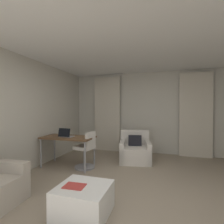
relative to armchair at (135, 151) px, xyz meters
name	(u,v)px	position (x,y,z in m)	size (l,w,h in m)	color
ground_plane	(131,201)	(0.27, -2.00, -0.27)	(12.00, 12.00, 0.00)	gray
wall_window	(148,113)	(0.27, 1.03, 1.03)	(5.12, 0.06, 2.60)	beige
wall_left	(5,115)	(-2.26, -2.00, 1.03)	(0.06, 6.12, 2.60)	beige
ceiling	(132,30)	(0.27, -2.00, 2.36)	(5.12, 6.12, 0.06)	white
curtain_left_panel	(107,114)	(-1.10, 0.90, 0.98)	(0.90, 0.06, 2.50)	beige
curtain_right_panel	(196,115)	(1.65, 0.90, 0.98)	(0.90, 0.06, 2.50)	beige
armchair	(135,151)	(0.00, 0.00, 0.00)	(0.95, 0.99, 0.81)	silver
desk	(68,139)	(-1.51, -0.92, 0.40)	(1.27, 0.64, 0.74)	brown
desk_chair	(86,152)	(-1.04, -0.90, 0.12)	(0.48, 0.48, 0.88)	gray
laptop	(66,135)	(-1.53, -0.99, 0.52)	(0.34, 0.27, 0.22)	#ADADB2
coffee_table	(84,200)	(-0.29, -2.52, -0.08)	(0.69, 0.64, 0.39)	white
magazine_open	(74,186)	(-0.40, -2.58, 0.12)	(0.29, 0.22, 0.01)	#B73833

